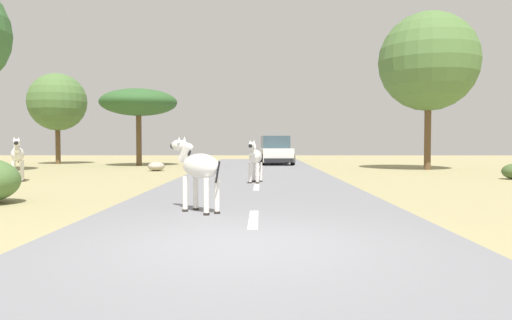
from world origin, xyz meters
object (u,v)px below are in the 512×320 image
zebra_0 (255,157)px  tree_0 (429,62)px  zebra_1 (198,167)px  tree_2 (139,103)px  zebra_3 (18,155)px  car_0 (275,151)px  tree_3 (57,102)px  car_1 (275,150)px  rock_4 (156,166)px

zebra_0 → tree_0: bearing=-125.3°
zebra_1 → tree_2: bearing=62.6°
zebra_3 → zebra_1: bearing=109.0°
car_0 → tree_0: bearing=141.9°
zebra_0 → tree_3: 19.94m
zebra_1 → tree_2: (-6.04, 19.32, 2.83)m
tree_2 → tree_3: (-5.82, 2.31, 0.23)m
car_0 → car_1: bearing=-95.3°
zebra_0 → rock_4: bearing=-46.2°
zebra_3 → tree_3: (-4.39, 13.79, 3.03)m
zebra_0 → car_0: (1.09, 13.72, -0.05)m
car_1 → tree_0: tree_0 is taller
car_1 → tree_2: bearing=-136.0°
tree_0 → rock_4: tree_0 is taller
tree_0 → car_1: bearing=122.3°
rock_4 → tree_0: bearing=4.8°
car_1 → zebra_0: bearing=-92.2°
tree_2 → car_1: bearing=42.6°
car_1 → tree_3: 15.45m
zebra_0 → tree_2: bearing=-50.5°
car_1 → rock_4: (-6.18, -12.85, -0.63)m
tree_3 → tree_2: bearing=-21.7°
zebra_1 → car_1: (2.29, 26.98, -0.07)m
car_0 → tree_3: (-13.98, 1.17, 3.13)m
zebra_0 → tree_2: 14.71m
tree_2 → tree_3: 6.27m
zebra_0 → zebra_3: zebra_3 is taller
car_0 → tree_0: (7.58, -5.18, 4.61)m
tree_2 → tree_3: bearing=158.3°
zebra_3 → tree_2: 11.90m
zebra_0 → rock_4: zebra_0 is taller
car_0 → tree_2: (-8.15, -1.14, 2.90)m
car_0 → tree_0: tree_0 is taller
zebra_3 → tree_3: size_ratio=0.27×
tree_2 → tree_0: bearing=-14.4°
car_0 → tree_0: 10.28m
zebra_0 → car_0: bearing=-84.4°
zebra_3 → tree_2: (1.43, 11.48, 2.81)m
zebra_1 → tree_0: bearing=12.9°
tree_2 → zebra_0: bearing=-60.7°
zebra_0 → zebra_1: size_ratio=1.02×
car_0 → tree_3: size_ratio=0.76×
zebra_3 → tree_3: 14.79m
zebra_3 → rock_4: size_ratio=1.79×
car_0 → tree_2: size_ratio=0.97×
rock_4 → zebra_3: bearing=-119.8°
zebra_3 → tree_0: tree_0 is taller
car_0 → car_1: 6.52m
tree_2 → zebra_1: bearing=-72.6°
zebra_3 → rock_4: (3.59, 6.28, -0.72)m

